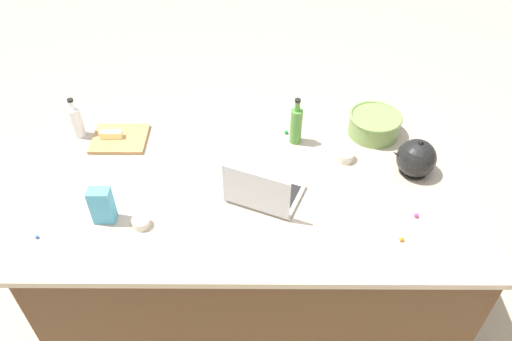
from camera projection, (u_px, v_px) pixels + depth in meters
ground_plane at (256, 290)px, 2.89m from camera, size 12.00×12.00×0.00m
island_counter at (256, 241)px, 2.59m from camera, size 1.99×1.16×0.90m
laptop at (262, 192)px, 2.15m from camera, size 0.37×0.33×0.22m
mixing_bowl_large at (374, 124)px, 2.49m from camera, size 0.26×0.26×0.11m
bottle_vinegar at (77, 121)px, 2.46m from camera, size 0.06×0.06×0.22m
bottle_olive at (296, 125)px, 2.42m from camera, size 0.06×0.06×0.25m
kettle at (416, 159)px, 2.27m from camera, size 0.21×0.18×0.20m
cutting_board at (120, 139)px, 2.48m from camera, size 0.27×0.23×0.02m
butter_stick_left at (111, 134)px, 2.47m from camera, size 0.11×0.04×0.04m
ramekin_small at (345, 156)px, 2.37m from camera, size 0.09×0.09×0.04m
ramekin_medium at (141, 223)px, 2.06m from camera, size 0.07×0.07×0.04m
candy_bag at (102, 205)px, 2.04m from camera, size 0.09×0.06×0.17m
candy_0 at (37, 237)px, 2.02m from camera, size 0.01×0.01×0.01m
candy_2 at (286, 132)px, 2.52m from camera, size 0.02×0.02×0.02m
candy_3 at (416, 215)px, 2.10m from camera, size 0.02×0.02×0.02m
candy_4 at (402, 239)px, 2.01m from camera, size 0.02×0.02×0.02m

